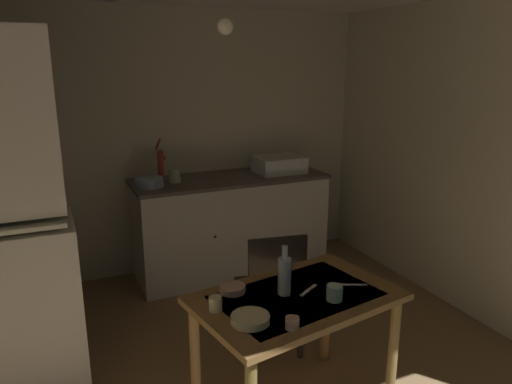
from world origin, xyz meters
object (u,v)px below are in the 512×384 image
at_px(sink_basin, 279,164).
at_px(hand_pump, 161,164).
at_px(teacup_mint, 215,304).
at_px(mixing_bowl_counter, 149,182).
at_px(glass_bottle, 285,275).
at_px(chair_far_side, 272,288).
at_px(serving_bowl_wide, 232,289).
at_px(dining_table, 296,313).

height_order(sink_basin, hand_pump, hand_pump).
relative_size(sink_basin, teacup_mint, 5.76).
xyz_separation_m(sink_basin, mixing_bowl_counter, (-1.24, -0.05, -0.04)).
height_order(hand_pump, mixing_bowl_counter, hand_pump).
relative_size(hand_pump, glass_bottle, 1.42).
bearing_deg(mixing_bowl_counter, sink_basin, 2.32).
height_order(mixing_bowl_counter, chair_far_side, mixing_bowl_counter).
height_order(serving_bowl_wide, glass_bottle, glass_bottle).
distance_m(chair_far_side, glass_bottle, 0.67).
distance_m(mixing_bowl_counter, glass_bottle, 1.88).
relative_size(sink_basin, dining_table, 0.37).
distance_m(sink_basin, serving_bowl_wide, 2.12).
height_order(mixing_bowl_counter, dining_table, mixing_bowl_counter).
height_order(mixing_bowl_counter, teacup_mint, mixing_bowl_counter).
distance_m(dining_table, serving_bowl_wide, 0.37).
height_order(mixing_bowl_counter, serving_bowl_wide, mixing_bowl_counter).
bearing_deg(mixing_bowl_counter, glass_bottle, -79.98).
bearing_deg(dining_table, serving_bowl_wide, 149.66).
bearing_deg(sink_basin, chair_far_side, -117.99).
relative_size(dining_table, teacup_mint, 15.42).
bearing_deg(serving_bowl_wide, mixing_bowl_counter, 92.66).
xyz_separation_m(dining_table, teacup_mint, (-0.45, 0.02, 0.14)).
bearing_deg(sink_basin, hand_pump, 177.67).
bearing_deg(hand_pump, dining_table, -82.72).
bearing_deg(chair_far_side, serving_bowl_wide, -137.31).
distance_m(chair_far_side, teacup_mint, 0.86).
height_order(chair_far_side, serving_bowl_wide, chair_far_side).
xyz_separation_m(mixing_bowl_counter, chair_far_side, (0.51, -1.31, -0.48)).
bearing_deg(chair_far_side, sink_basin, 62.01).
height_order(teacup_mint, glass_bottle, glass_bottle).
distance_m(hand_pump, chair_far_side, 1.58).
relative_size(chair_far_side, glass_bottle, 3.21).
distance_m(dining_table, glass_bottle, 0.23).
relative_size(mixing_bowl_counter, glass_bottle, 0.86).
bearing_deg(hand_pump, mixing_bowl_counter, -143.11).
relative_size(hand_pump, serving_bowl_wide, 2.76).
bearing_deg(glass_bottle, teacup_mint, -176.71).
distance_m(dining_table, chair_far_side, 0.61).
xyz_separation_m(sink_basin, glass_bottle, (-0.91, -1.90, -0.16)).
distance_m(mixing_bowl_counter, chair_far_side, 1.49).
relative_size(sink_basin, serving_bowl_wide, 3.11).
xyz_separation_m(chair_far_side, glass_bottle, (-0.18, -0.53, 0.36)).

